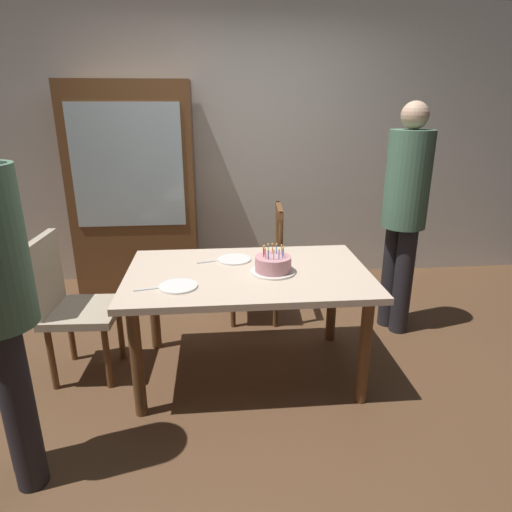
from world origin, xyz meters
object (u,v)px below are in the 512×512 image
object	(u,v)px
birthday_cake	(273,265)
person_guest	(405,207)
chair_upholstered	(68,300)
plate_near_celebrant	(178,286)
china_cabinet	(134,190)
chair_spindle_back	(258,266)
dining_table	(248,284)
plate_far_side	(234,259)

from	to	relation	value
birthday_cake	person_guest	xyz separation A→B (m)	(1.05, 0.55, 0.22)
birthday_cake	chair_upholstered	xyz separation A→B (m)	(-1.30, 0.12, -0.24)
birthday_cake	plate_near_celebrant	bearing A→B (deg)	-162.05
birthday_cake	china_cabinet	distance (m)	1.93
birthday_cake	chair_spindle_back	size ratio (longest dim) A/B	0.29
birthday_cake	chair_upholstered	bearing A→B (deg)	174.79
birthday_cake	plate_near_celebrant	world-z (taller)	birthday_cake
dining_table	chair_spindle_back	bearing A→B (deg)	80.31
plate_near_celebrant	china_cabinet	world-z (taller)	china_cabinet
plate_far_side	person_guest	world-z (taller)	person_guest
birthday_cake	chair_upholstered	size ratio (longest dim) A/B	0.29
china_cabinet	dining_table	bearing A→B (deg)	-59.16
dining_table	chair_spindle_back	size ratio (longest dim) A/B	1.58
plate_near_celebrant	birthday_cake	bearing A→B (deg)	17.95
plate_near_celebrant	plate_far_side	bearing A→B (deg)	51.67
plate_near_celebrant	china_cabinet	xyz separation A→B (m)	(-0.52, 1.77, 0.23)
dining_table	chair_upholstered	size ratio (longest dim) A/B	1.58
person_guest	dining_table	bearing A→B (deg)	-156.46
plate_near_celebrant	person_guest	world-z (taller)	person_guest
dining_table	person_guest	xyz separation A→B (m)	(1.20, 0.52, 0.36)
chair_spindle_back	person_guest	bearing A→B (deg)	-14.31
dining_table	china_cabinet	xyz separation A→B (m)	(-0.93, 1.56, 0.32)
chair_spindle_back	china_cabinet	xyz separation A→B (m)	(-1.07, 0.76, 0.49)
chair_spindle_back	chair_upholstered	xyz separation A→B (m)	(-1.28, -0.71, 0.07)
chair_upholstered	china_cabinet	distance (m)	1.54
chair_upholstered	person_guest	distance (m)	2.42
dining_table	birthday_cake	bearing A→B (deg)	-11.26
dining_table	plate_far_side	world-z (taller)	plate_far_side
plate_near_celebrant	china_cabinet	bearing A→B (deg)	106.24
dining_table	chair_spindle_back	distance (m)	0.82
person_guest	birthday_cake	bearing A→B (deg)	-152.14
birthday_cake	person_guest	distance (m)	1.20
dining_table	person_guest	world-z (taller)	person_guest
dining_table	plate_far_side	distance (m)	0.25
plate_near_celebrant	plate_far_side	world-z (taller)	same
plate_near_celebrant	chair_upholstered	bearing A→B (deg)	157.49
plate_far_side	chair_spindle_back	world-z (taller)	chair_spindle_back
china_cabinet	chair_upholstered	bearing A→B (deg)	-98.20
plate_near_celebrant	person_guest	size ratio (longest dim) A/B	0.13
plate_far_side	birthday_cake	bearing A→B (deg)	-46.98
chair_upholstered	china_cabinet	bearing A→B (deg)	81.80
chair_spindle_back	chair_upholstered	distance (m)	1.46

